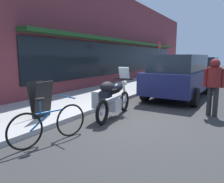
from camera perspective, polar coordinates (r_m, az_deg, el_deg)
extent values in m
plane|color=#303030|center=(6.19, 2.10, -7.09)|extent=(80.00, 80.00, 0.00)
cube|color=brown|center=(15.66, 3.88, 13.03)|extent=(25.52, 0.35, 5.60)
cube|color=black|center=(15.54, 4.51, 8.45)|extent=(17.86, 0.06, 1.80)
cube|color=#1E471E|center=(15.47, 5.32, 12.51)|extent=(17.86, 0.60, 0.16)
cube|color=#9A9A9A|center=(15.29, 9.72, 2.74)|extent=(30.00, 2.94, 0.12)
torus|color=black|center=(6.98, 3.22, -2.52)|extent=(0.65, 0.15, 0.64)
cylinder|color=silver|center=(6.98, 3.22, -2.52)|extent=(0.17, 0.08, 0.16)
torus|color=black|center=(5.60, -2.53, -5.43)|extent=(0.65, 0.15, 0.64)
cylinder|color=silver|center=(5.60, -2.53, -5.43)|extent=(0.17, 0.08, 0.16)
cube|color=silver|center=(6.22, 0.48, -3.47)|extent=(0.47, 0.34, 0.32)
cylinder|color=silver|center=(6.23, 0.67, -1.85)|extent=(1.01, 0.16, 0.06)
ellipsoid|color=black|center=(6.37, 1.40, 1.11)|extent=(0.55, 0.33, 0.26)
cube|color=black|center=(6.00, -0.17, 0.04)|extent=(0.62, 0.30, 0.11)
cube|color=black|center=(5.70, -1.54, -0.64)|extent=(0.30, 0.25, 0.18)
cylinder|color=silver|center=(6.92, 3.24, 0.07)|extent=(0.35, 0.10, 0.67)
cylinder|color=black|center=(6.76, 2.90, 3.28)|extent=(0.10, 0.62, 0.04)
cube|color=silver|center=(6.82, 3.16, 4.85)|extent=(0.18, 0.33, 0.35)
sphere|color=#EAEACC|center=(6.92, 3.38, 2.25)|extent=(0.14, 0.14, 0.14)
cube|color=#A2A2A2|center=(5.88, -3.43, -1.94)|extent=(0.46, 0.24, 0.44)
cube|color=black|center=(5.94, -4.32, -1.83)|extent=(0.37, 0.05, 0.03)
ellipsoid|color=black|center=(5.72, -1.33, 1.21)|extent=(0.51, 0.37, 0.28)
torus|color=black|center=(4.90, -10.61, -7.30)|extent=(0.70, 0.22, 0.71)
torus|color=black|center=(4.43, -21.55, -9.58)|extent=(0.70, 0.22, 0.71)
cylinder|color=#1E5999|center=(4.57, -15.94, -5.07)|extent=(0.55, 0.17, 0.04)
cylinder|color=#1E5999|center=(4.52, -18.10, -7.43)|extent=(0.43, 0.14, 0.32)
cylinder|color=#1E5999|center=(4.46, -18.04, -3.93)|extent=(0.03, 0.03, 0.30)
ellipsoid|color=black|center=(4.42, -18.15, -1.91)|extent=(0.24, 0.15, 0.06)
cylinder|color=#1E5999|center=(4.75, -11.29, -1.38)|extent=(0.15, 0.47, 0.03)
cube|color=#191E4C|center=(9.75, 17.31, 2.88)|extent=(4.78, 1.99, 0.81)
cube|color=#232D38|center=(9.43, 17.08, 7.12)|extent=(3.26, 1.72, 0.64)
cube|color=#383838|center=(12.02, 20.07, 2.28)|extent=(0.22, 1.84, 0.24)
cylinder|color=black|center=(11.53, 14.80, 1.87)|extent=(0.67, 0.24, 0.66)
cylinder|color=black|center=(11.14, 23.84, 1.14)|extent=(0.67, 0.24, 0.66)
cylinder|color=black|center=(8.63, 8.62, -0.29)|extent=(0.67, 0.24, 0.66)
cylinder|color=black|center=(8.09, 20.62, -1.40)|extent=(0.67, 0.24, 0.66)
cylinder|color=#252525|center=(7.08, 23.85, -2.24)|extent=(0.14, 0.14, 0.85)
cylinder|color=#252525|center=(6.97, 25.19, -2.49)|extent=(0.14, 0.14, 0.85)
cylinder|color=maroon|center=(6.93, 24.90, 3.39)|extent=(0.43, 0.43, 0.56)
sphere|color=maroon|center=(6.91, 25.11, 6.53)|extent=(0.28, 0.28, 0.28)
sphere|color=tan|center=(6.97, 25.09, 6.55)|extent=(0.17, 0.17, 0.17)
cylinder|color=maroon|center=(6.93, 22.99, 3.28)|extent=(0.10, 0.10, 0.54)
cylinder|color=maroon|center=(6.95, 26.78, 3.04)|extent=(0.10, 0.10, 0.54)
cube|color=black|center=(6.05, -17.25, -1.98)|extent=(0.55, 0.20, 0.96)
cube|color=black|center=(6.21, -18.63, -1.77)|extent=(0.55, 0.20, 0.96)
cylinder|color=#59595B|center=(13.45, 11.96, 7.29)|extent=(0.07, 0.07, 2.44)
cube|color=red|center=(13.45, 12.19, 11.64)|extent=(0.44, 0.02, 0.32)
cube|color=#B7B7BC|center=(14.78, 22.22, 4.50)|extent=(4.87, 1.93, 0.75)
cube|color=#232D38|center=(14.46, 22.25, 7.08)|extent=(3.32, 1.68, 0.59)
cube|color=#383838|center=(17.14, 23.11, 3.99)|extent=(0.20, 1.83, 0.24)
cylinder|color=black|center=(16.50, 19.66, 3.74)|extent=(0.66, 0.23, 0.66)
cylinder|color=black|center=(16.31, 26.00, 3.29)|extent=(0.66, 0.23, 0.66)
cylinder|color=black|center=(13.38, 17.43, 2.72)|extent=(0.66, 0.23, 0.66)
cylinder|color=black|center=(13.15, 25.24, 2.15)|extent=(0.66, 0.23, 0.66)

